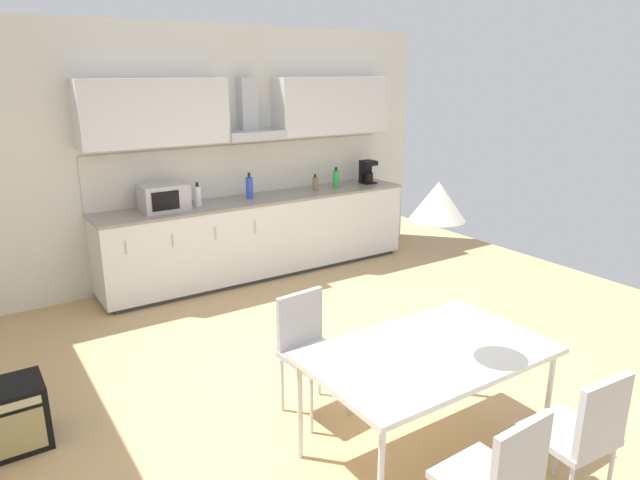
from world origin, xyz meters
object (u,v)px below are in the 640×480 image
object	(u,v)px
chair_near_right	(583,429)
dining_table	(429,357)
bottle_green	(336,179)
coffee_maker	(367,172)
pendant_lamp	(438,201)
bottle_brown	(315,184)
chair_far_left	(308,341)
guitar_amp	(3,419)
microwave	(164,197)
chair_near_left	(500,476)
bottle_blue	(249,188)
bottle_white	(198,196)

from	to	relation	value
chair_near_right	dining_table	bearing A→B (deg)	111.57
bottle_green	dining_table	xyz separation A→B (m)	(-1.83, -3.61, -0.36)
coffee_maker	pendant_lamp	bearing A→B (deg)	-122.83
coffee_maker	bottle_brown	world-z (taller)	coffee_maker
chair_far_left	guitar_amp	distance (m)	2.03
pendant_lamp	chair_near_right	bearing A→B (deg)	-68.43
chair_far_left	guitar_amp	size ratio (longest dim) A/B	1.67
microwave	chair_near_left	distance (m)	4.46
chair_near_right	bottle_blue	bearing A→B (deg)	86.43
microwave	bottle_white	distance (m)	0.39
pendant_lamp	chair_far_left	bearing A→B (deg)	112.36
chair_near_right	bottle_white	bearing A→B (deg)	94.55
bottle_white	pendant_lamp	size ratio (longest dim) A/B	0.80
chair_far_left	pendant_lamp	size ratio (longest dim) A/B	2.72
microwave	chair_far_left	xyz separation A→B (m)	(0.06, -2.75, -0.54)
bottle_white	guitar_amp	bearing A→B (deg)	-136.60
bottle_green	microwave	bearing A→B (deg)	-179.50
bottle_white	chair_far_left	world-z (taller)	bottle_white
guitar_amp	bottle_green	bearing A→B (deg)	27.16
coffee_maker	chair_near_right	world-z (taller)	coffee_maker
coffee_maker	bottle_green	size ratio (longest dim) A/B	1.17
bottle_white	bottle_blue	world-z (taller)	bottle_blue
bottle_blue	guitar_amp	bearing A→B (deg)	-143.73
chair_far_left	chair_near_right	world-z (taller)	same
coffee_maker	bottle_white	world-z (taller)	coffee_maker
chair_near_left	pendant_lamp	bearing A→B (deg)	68.24
bottle_brown	coffee_maker	bearing A→B (deg)	2.81
bottle_brown	dining_table	xyz separation A→B (m)	(-1.49, -3.57, -0.34)
bottle_white	bottle_blue	distance (m)	0.63
microwave	chair_near_left	world-z (taller)	microwave
chair_near_left	pendant_lamp	distance (m)	1.44
bottle_blue	pendant_lamp	distance (m)	3.71
bottle_brown	pendant_lamp	bearing A→B (deg)	-112.64
bottle_white	chair_near_left	xyz separation A→B (m)	(-0.31, -4.45, -0.51)
coffee_maker	chair_near_left	xyz separation A→B (m)	(-2.67, -4.45, -0.55)
coffee_maker	chair_far_left	distance (m)	3.90
chair_near_left	chair_far_left	xyz separation A→B (m)	(-0.01, 1.67, 0.00)
bottle_green	bottle_blue	xyz separation A→B (m)	(-1.22, 0.00, 0.02)
chair_near_left	pendant_lamp	world-z (taller)	pendant_lamp
dining_table	chair_near_left	distance (m)	0.91
bottle_white	guitar_amp	size ratio (longest dim) A/B	0.49
dining_table	chair_far_left	world-z (taller)	chair_far_left
bottle_brown	dining_table	world-z (taller)	bottle_brown
bottle_white	bottle_green	size ratio (longest dim) A/B	1.00
dining_table	guitar_amp	size ratio (longest dim) A/B	2.87
chair_near_right	chair_far_left	bearing A→B (deg)	111.97
bottle_white	chair_far_left	size ratio (longest dim) A/B	0.30
microwave	coffee_maker	xyz separation A→B (m)	(2.74, 0.03, 0.01)
bottle_blue	bottle_brown	bearing A→B (deg)	-2.23
chair_near_left	chair_near_right	size ratio (longest dim) A/B	1.00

